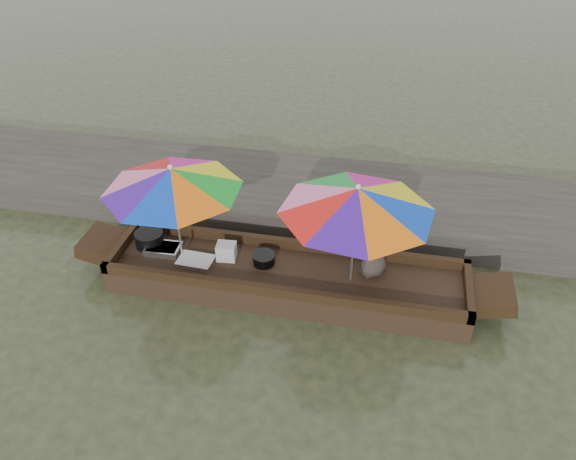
% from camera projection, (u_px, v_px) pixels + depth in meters
% --- Properties ---
extents(water, '(80.00, 80.00, 0.00)m').
position_uv_depth(water, '(287.00, 289.00, 8.29)').
color(water, '#2A321E').
rests_on(water, ground).
extents(dock, '(22.00, 2.20, 0.50)m').
position_uv_depth(dock, '(312.00, 197.00, 9.91)').
color(dock, '#2D2B26').
rests_on(dock, ground).
extents(boat_hull, '(5.17, 1.20, 0.35)m').
position_uv_depth(boat_hull, '(287.00, 280.00, 8.19)').
color(boat_hull, black).
rests_on(boat_hull, water).
extents(cooking_pot, '(0.43, 0.43, 0.23)m').
position_uv_depth(cooking_pot, '(149.00, 239.00, 8.53)').
color(cooking_pot, black).
rests_on(cooking_pot, boat_hull).
extents(tray_crayfish, '(0.53, 0.38, 0.09)m').
position_uv_depth(tray_crayfish, '(163.00, 249.00, 8.44)').
color(tray_crayfish, silver).
rests_on(tray_crayfish, boat_hull).
extents(tray_scallop, '(0.54, 0.39, 0.06)m').
position_uv_depth(tray_scallop, '(196.00, 261.00, 8.23)').
color(tray_scallop, silver).
rests_on(tray_scallop, boat_hull).
extents(charcoal_grill, '(0.32, 0.32, 0.15)m').
position_uv_depth(charcoal_grill, '(264.00, 259.00, 8.18)').
color(charcoal_grill, black).
rests_on(charcoal_grill, boat_hull).
extents(supply_bag, '(0.30, 0.24, 0.26)m').
position_uv_depth(supply_bag, '(227.00, 251.00, 8.25)').
color(supply_bag, silver).
rests_on(supply_bag, boat_hull).
extents(vendor, '(0.62, 0.61, 1.07)m').
position_uv_depth(vendor, '(375.00, 243.00, 7.74)').
color(vendor, '#3F352F').
rests_on(vendor, boat_hull).
extents(umbrella_bow, '(2.50, 2.50, 1.55)m').
position_uv_depth(umbrella_bow, '(176.00, 214.00, 7.90)').
color(umbrella_bow, green).
rests_on(umbrella_bow, boat_hull).
extents(umbrella_stern, '(2.51, 2.51, 1.55)m').
position_uv_depth(umbrella_stern, '(354.00, 235.00, 7.49)').
color(umbrella_stern, yellow).
rests_on(umbrella_stern, boat_hull).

